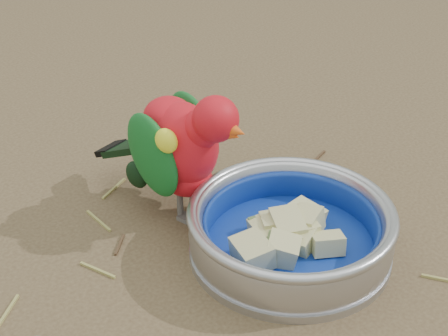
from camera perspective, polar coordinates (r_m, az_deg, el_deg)
food_bowl at (r=0.79m, az=5.49°, el=-6.60°), size 0.23×0.23×0.02m
bowl_wall at (r=0.77m, az=5.60°, el=-4.85°), size 0.23×0.23×0.04m
fruit_wedges at (r=0.78m, az=5.57°, el=-5.27°), size 0.14×0.14×0.03m
lory_parrot at (r=0.81m, az=-3.49°, el=1.12°), size 0.14×0.22×0.17m
ground_debris at (r=0.70m, az=2.11°, el=-12.81°), size 0.90×0.80×0.01m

